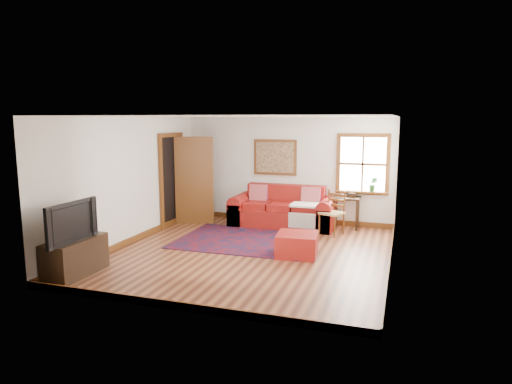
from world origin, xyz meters
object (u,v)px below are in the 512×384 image
(ladder_back_chair, at_px, (333,211))
(red_ottoman, at_px, (297,245))
(media_cabinet, at_px, (75,257))
(red_leather_sofa, at_px, (283,213))
(side_table, at_px, (347,202))

(ladder_back_chair, bearing_deg, red_ottoman, -102.16)
(ladder_back_chair, relative_size, media_cabinet, 0.88)
(red_leather_sofa, height_order, red_ottoman, red_leather_sofa)
(media_cabinet, bearing_deg, side_table, 50.75)
(red_leather_sofa, bearing_deg, side_table, 8.37)
(side_table, relative_size, ladder_back_chair, 0.76)
(red_ottoman, height_order, media_cabinet, media_cabinet)
(ladder_back_chair, distance_m, media_cabinet, 5.21)
(ladder_back_chair, bearing_deg, red_leather_sofa, 160.22)
(red_leather_sofa, distance_m, side_table, 1.47)
(red_ottoman, relative_size, media_cabinet, 0.67)
(red_leather_sofa, bearing_deg, media_cabinet, -117.75)
(red_ottoman, xyz_separation_m, media_cabinet, (-3.11, -2.11, 0.09))
(side_table, distance_m, ladder_back_chair, 0.68)
(red_ottoman, height_order, side_table, side_table)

